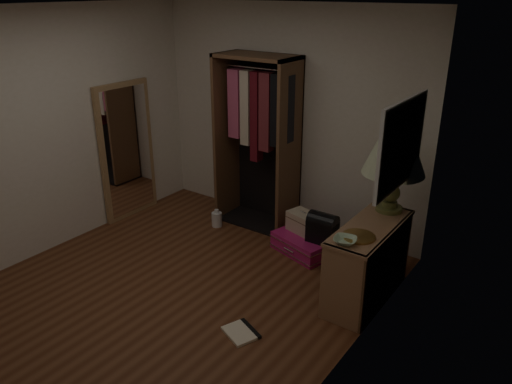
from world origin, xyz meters
TOP-DOWN VIEW (x-y plane):
  - ground at (0.00, 0.00)m, footprint 4.00×4.00m
  - room_walls at (0.08, 0.04)m, footprint 3.52×4.02m
  - console_bookshelf at (1.54, 1.03)m, footprint 0.42×1.12m
  - open_wardrobe at (-0.23, 1.77)m, footprint 0.95×0.50m
  - floor_mirror at (-1.70, 1.00)m, footprint 0.06×0.80m
  - pink_suitcase at (0.63, 1.42)m, footprint 0.76×0.64m
  - train_case at (0.55, 1.50)m, footprint 0.38×0.31m
  - black_bag at (0.85, 1.41)m, footprint 0.31×0.20m
  - table_lamp at (1.54, 1.41)m, footprint 0.71×0.71m
  - brass_tray at (1.54, 0.73)m, footprint 0.32×0.32m
  - ceramic_bowl at (1.49, 0.57)m, footprint 0.23×0.23m
  - white_jug at (-0.58, 1.35)m, footprint 0.13×0.13m
  - floor_book at (0.92, -0.12)m, footprint 0.36×0.33m

SIDE VIEW (x-z plane):
  - ground at x=0.00m, z-range 0.00..0.00m
  - floor_book at x=0.92m, z-range 0.00..0.03m
  - white_jug at x=-0.58m, z-range -0.02..0.20m
  - pink_suitcase at x=0.63m, z-range 0.00..0.20m
  - train_case at x=0.55m, z-range 0.19..0.43m
  - black_bag at x=0.85m, z-range 0.20..0.54m
  - console_bookshelf at x=1.54m, z-range 0.02..0.77m
  - brass_tray at x=1.54m, z-range 0.75..0.77m
  - ceramic_bowl at x=1.49m, z-range 0.75..0.80m
  - floor_mirror at x=-1.70m, z-range 0.00..1.70m
  - open_wardrobe at x=-0.23m, z-range 0.19..2.24m
  - table_lamp at x=1.54m, z-range 0.92..1.66m
  - room_walls at x=0.08m, z-range 0.20..2.80m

